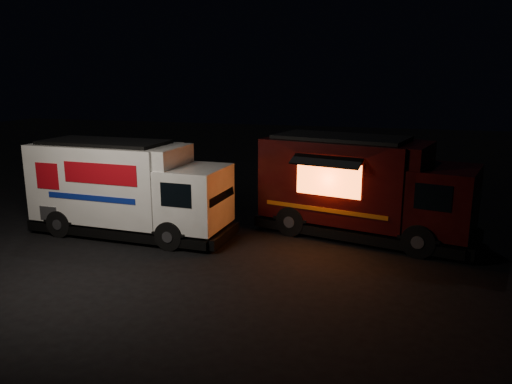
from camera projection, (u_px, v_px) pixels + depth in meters
name	position (u px, v px, depth m)	size (l,w,h in m)	color
ground	(215.00, 251.00, 15.69)	(80.00, 80.00, 0.00)	black
white_truck	(131.00, 189.00, 17.03)	(7.10, 2.42, 3.22)	white
red_truck	(366.00, 188.00, 16.76)	(7.29, 2.68, 3.39)	#370A0A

